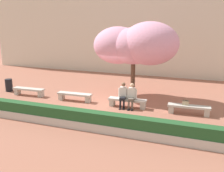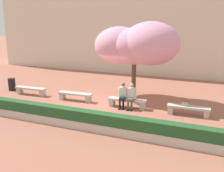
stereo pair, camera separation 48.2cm
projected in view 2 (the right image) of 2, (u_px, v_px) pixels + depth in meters
name	position (u px, v px, depth m)	size (l,w,h in m)	color
ground_plane	(100.00, 104.00, 14.10)	(100.00, 100.00, 0.00)	#9E604C
building_facade	(150.00, 30.00, 22.25)	(28.00, 4.00, 7.02)	beige
stone_bench_west_end	(31.00, 90.00, 15.73)	(1.99, 0.50, 0.45)	#BCB7AD
stone_bench_near_west	(75.00, 95.00, 14.59)	(1.99, 0.50, 0.45)	#BCB7AD
stone_bench_center	(127.00, 102.00, 13.46)	(1.99, 0.50, 0.45)	#BCB7AD
stone_bench_near_east	(188.00, 109.00, 12.32)	(1.99, 0.50, 0.45)	#BCB7AD
person_seated_left	(123.00, 94.00, 13.39)	(0.50, 0.72, 1.29)	black
person_seated_right	(131.00, 95.00, 13.22)	(0.51, 0.71, 1.29)	black
handbag	(185.00, 103.00, 12.33)	(0.30, 0.15, 0.34)	tan
cherry_tree_main	(136.00, 45.00, 14.54)	(4.90, 3.14, 4.32)	#513828
planter_hedge_foreground	(68.00, 117.00, 11.09)	(14.38, 0.50, 0.80)	#BCB7AD
trash_bin	(12.00, 84.00, 16.71)	(0.44, 0.44, 0.78)	black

